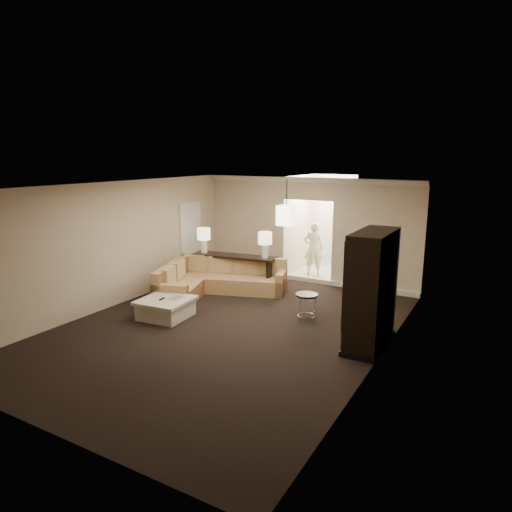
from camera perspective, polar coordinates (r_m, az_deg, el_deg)
The scene contains 19 objects.
ground at distance 9.19m, azimuth -3.78°, elevation -9.00°, with size 8.00×8.00×0.00m, color black.
wall_back at distance 12.25m, azimuth 6.43°, elevation 3.21°, with size 6.00×0.04×2.80m, color #C0B091.
wall_front at distance 5.99m, azimuth -25.61°, elevation -7.93°, with size 6.00×0.04×2.80m, color #C0B091.
wall_left at distance 10.69m, azimuth -17.48°, elevation 1.34°, with size 0.04×8.00×2.80m, color #C0B091.
wall_right at distance 7.59m, azimuth 15.41°, elevation -2.95°, with size 0.04×8.00×2.80m, color #C0B091.
ceiling at distance 8.57m, azimuth -4.05°, elevation 8.70°, with size 6.00×8.00×0.02m, color silver.
crown_molding at distance 12.06m, azimuth 6.49°, elevation 9.42°, with size 6.00×0.10×0.12m, color silver.
baseboard at distance 12.49m, azimuth 6.19°, elevation -2.90°, with size 6.00×0.10×0.12m, color silver.
side_door at distance 12.77m, azimuth -8.14°, elevation 1.95°, with size 0.05×0.90×2.10m, color white.
foyer at distance 13.49m, azimuth 8.67°, elevation 3.58°, with size 1.44×2.02×2.80m.
sectional_sofa at distance 11.31m, azimuth -5.24°, elevation -3.09°, with size 2.93×2.90×0.83m.
coffee_table at distance 9.87m, azimuth -11.21°, elevation -6.37°, with size 1.09×1.09×0.43m.
console_table at distance 11.79m, azimuth -2.78°, elevation -1.53°, with size 2.26×0.81×0.85m.
armoire at distance 8.31m, azimuth 14.17°, elevation -4.40°, with size 0.62×1.46×2.09m.
drink_table at distance 9.51m, azimuth 6.34°, elevation -5.67°, with size 0.46×0.46×0.57m.
table_lamp_left at distance 11.99m, azimuth -6.55°, elevation 2.46°, with size 0.34×0.34×0.65m.
table_lamp_right at distance 11.30m, azimuth 1.13°, elevation 1.92°, with size 0.34×0.34×0.65m.
pendant_light at distance 10.99m, azimuth 3.83°, elevation 5.11°, with size 0.38×0.38×1.09m.
person at distance 13.03m, azimuth 7.22°, elevation 1.30°, with size 0.61×0.41×1.70m, color #EBE7C7.
Camera 1 is at (4.71, -7.13, 3.37)m, focal length 32.00 mm.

